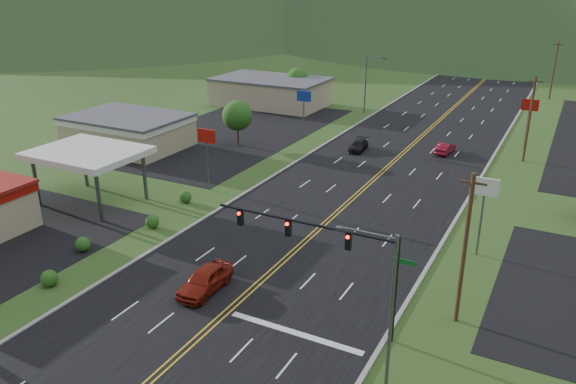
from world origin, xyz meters
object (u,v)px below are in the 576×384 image
at_px(streetlight_west, 368,80).
at_px(car_red_far, 445,149).
at_px(streetlight_east, 386,302).
at_px(car_red_near, 205,280).
at_px(traffic_signal, 332,248).
at_px(gas_canopy, 88,154).
at_px(car_dark_mid, 359,146).

relative_size(streetlight_west, car_red_far, 2.25).
height_order(streetlight_east, car_red_near, streetlight_east).
bearing_deg(traffic_signal, streetlight_east, -40.39).
bearing_deg(car_red_far, streetlight_west, -38.44).
relative_size(streetlight_west, gas_canopy, 0.90).
bearing_deg(car_red_near, streetlight_east, -15.47).
relative_size(streetlight_east, streetlight_west, 1.00).
relative_size(gas_canopy, car_red_near, 2.00).
height_order(traffic_signal, streetlight_east, streetlight_east).
bearing_deg(streetlight_east, car_red_near, 165.85).
bearing_deg(gas_canopy, car_dark_mid, 59.10).
bearing_deg(traffic_signal, gas_canopy, 164.30).
bearing_deg(streetlight_west, gas_canopy, -102.13).
bearing_deg(car_red_near, gas_canopy, 154.88).
distance_m(traffic_signal, car_red_near, 10.30).
distance_m(streetlight_east, car_dark_mid, 43.41).
bearing_deg(gas_canopy, traffic_signal, -15.70).
height_order(gas_canopy, car_dark_mid, gas_canopy).
height_order(traffic_signal, streetlight_west, streetlight_west).
relative_size(car_red_near, car_dark_mid, 1.17).
distance_m(streetlight_east, streetlight_west, 64.21).
height_order(gas_canopy, car_red_far, gas_canopy).
bearing_deg(traffic_signal, streetlight_west, 107.97).
bearing_deg(streetlight_east, streetlight_west, 110.86).
distance_m(traffic_signal, streetlight_west, 58.88).
distance_m(streetlight_west, car_dark_mid, 21.58).
bearing_deg(car_dark_mid, car_red_far, 16.06).
distance_m(streetlight_east, car_red_far, 44.37).
bearing_deg(car_dark_mid, gas_canopy, -125.55).
bearing_deg(streetlight_west, car_red_far, -45.07).
bearing_deg(traffic_signal, car_dark_mid, 108.17).
height_order(traffic_signal, car_red_far, traffic_signal).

